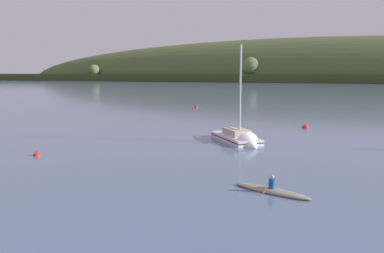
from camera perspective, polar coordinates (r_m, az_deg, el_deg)
far_shoreline_hill at (r=263.27m, az=16.62°, el=6.68°), size 590.98×102.74×59.51m
sailboat_outer_reach at (r=31.87m, az=7.45°, el=-2.23°), size 5.77×6.68×9.37m
canoe_with_paddler at (r=19.13m, az=12.20°, el=-9.63°), size 4.10×2.24×1.02m
mooring_buoy_foreground at (r=63.08m, az=0.64°, el=2.88°), size 0.67×0.67×0.75m
mooring_buoy_midchannel at (r=28.97m, az=-22.83°, el=-4.17°), size 0.53×0.53×0.61m
mooring_buoy_off_fishing_boat at (r=41.91m, az=17.10°, el=-0.22°), size 0.73×0.73×0.81m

